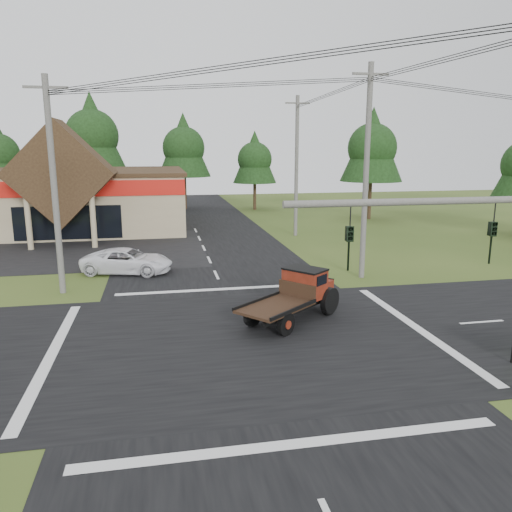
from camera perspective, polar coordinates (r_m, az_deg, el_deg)
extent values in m
plane|color=#374A1A|center=(19.26, -1.12, -9.55)|extent=(120.00, 120.00, 0.00)
cube|color=black|center=(19.26, -1.12, -9.53)|extent=(12.00, 120.00, 0.02)
cube|color=black|center=(19.26, -1.12, -9.52)|extent=(120.00, 12.00, 0.02)
cube|color=black|center=(38.88, -27.15, 0.32)|extent=(28.00, 14.00, 0.02)
cube|color=tan|center=(49.57, -26.23, 5.63)|extent=(30.00, 15.00, 5.00)
cube|color=#322014|center=(49.39, -26.51, 8.57)|extent=(30.40, 15.40, 0.30)
cube|color=#322014|center=(39.77, -21.32, 8.78)|extent=(7.78, 4.00, 7.78)
cylinder|color=tan|center=(38.87, -24.56, 3.54)|extent=(0.40, 0.40, 4.00)
cylinder|color=tan|center=(38.07, -18.11, 3.88)|extent=(0.40, 0.40, 4.00)
cube|color=black|center=(41.09, -20.67, 3.57)|extent=(8.00, 0.08, 2.60)
cylinder|color=#595651|center=(12.11, 21.92, 5.88)|extent=(8.00, 0.16, 0.16)
imported|color=black|center=(12.81, 25.33, 1.36)|extent=(0.16, 0.20, 1.00)
imported|color=black|center=(11.11, 10.59, 0.83)|extent=(0.16, 0.20, 1.00)
cylinder|color=#595651|center=(26.16, -22.07, 7.20)|extent=(0.30, 0.30, 10.50)
cube|color=#595651|center=(26.23, -22.92, 17.35)|extent=(2.00, 0.12, 0.12)
cylinder|color=#595651|center=(27.93, 12.47, 9.10)|extent=(0.30, 0.30, 11.50)
cube|color=#595651|center=(28.15, 12.98, 19.62)|extent=(2.00, 0.12, 0.12)
cylinder|color=#595651|center=(41.16, 4.65, 10.07)|extent=(0.30, 0.30, 11.20)
cube|color=#595651|center=(41.27, 4.77, 17.02)|extent=(2.00, 0.12, 0.12)
cylinder|color=#332316|center=(62.22, -26.92, 5.98)|extent=(0.36, 0.36, 3.50)
cylinder|color=#332316|center=(59.23, -17.84, 6.97)|extent=(0.36, 0.36, 4.55)
cone|color=black|center=(59.05, -18.27, 13.32)|extent=(7.28, 7.28, 8.58)
sphere|color=black|center=(59.04, -18.24, 12.94)|extent=(5.72, 5.72, 5.72)
cylinder|color=#332316|center=(59.92, -8.11, 7.15)|extent=(0.36, 0.36, 3.85)
cone|color=black|center=(59.70, -8.27, 12.47)|extent=(6.16, 6.16, 7.26)
sphere|color=black|center=(59.69, -8.26, 12.15)|extent=(4.84, 4.84, 4.84)
cylinder|color=#332316|center=(58.93, -0.15, 6.85)|extent=(0.36, 0.36, 3.15)
cone|color=black|center=(58.68, -0.15, 11.27)|extent=(5.04, 5.04, 5.94)
sphere|color=black|center=(58.68, -0.15, 11.01)|extent=(3.96, 3.96, 3.96)
cylinder|color=#332316|center=(52.32, 12.86, 6.24)|extent=(0.36, 0.36, 3.85)
cone|color=black|center=(52.06, 13.15, 12.32)|extent=(6.16, 6.16, 7.26)
sphere|color=black|center=(52.06, 13.13, 11.96)|extent=(4.84, 4.84, 4.84)
imported|color=white|center=(29.95, -14.50, -0.55)|extent=(5.58, 3.61, 1.43)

